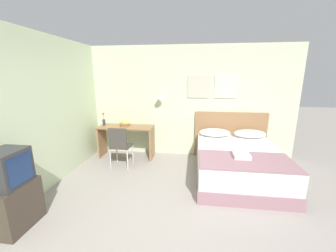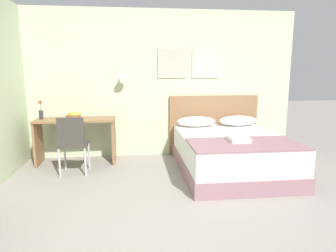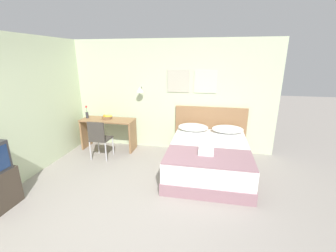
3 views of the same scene
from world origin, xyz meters
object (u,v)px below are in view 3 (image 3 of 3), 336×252
object	(u,v)px
pillow_left	(193,127)
folded_towel_near_foot	(206,151)
bed	(208,158)
desk	(108,128)
desk_chair	(99,137)
throw_blanket	(208,157)
pillow_right	(228,129)
flower_vase	(87,113)
headboard	(210,130)
fruit_bowl	(107,117)

from	to	relation	value
pillow_left	folded_towel_near_foot	distance (m)	1.30
bed	desk	distance (m)	2.61
pillow_left	desk_chair	size ratio (longest dim) A/B	0.78
throw_blanket	desk_chair	distance (m)	2.54
pillow_right	throw_blanket	world-z (taller)	pillow_right
desk	flower_vase	xyz separation A→B (m)	(-0.55, 0.01, 0.35)
bed	headboard	xyz separation A→B (m)	(-0.00, 1.06, 0.27)
headboard	flower_vase	distance (m)	3.08
folded_towel_near_foot	fruit_bowl	xyz separation A→B (m)	(-2.47, 1.21, 0.18)
folded_towel_near_foot	desk_chair	bearing A→B (deg)	166.53
desk	pillow_left	bearing A→B (deg)	1.82
pillow_left	pillow_right	xyz separation A→B (m)	(0.78, 0.00, 0.00)
fruit_bowl	desk_chair	bearing A→B (deg)	-82.14
folded_towel_near_foot	fruit_bowl	world-z (taller)	fruit_bowl
pillow_right	desk	world-z (taller)	desk
bed	fruit_bowl	distance (m)	2.69
throw_blanket	pillow_left	bearing A→B (deg)	105.62
headboard	folded_towel_near_foot	distance (m)	1.52
fruit_bowl	folded_towel_near_foot	bearing A→B (deg)	-26.15
folded_towel_near_foot	desk	xyz separation A→B (m)	(-2.44, 1.19, -0.09)
pillow_right	folded_towel_near_foot	size ratio (longest dim) A/B	2.23
pillow_right	fruit_bowl	xyz separation A→B (m)	(-2.91, -0.04, 0.14)
pillow_left	folded_towel_near_foot	size ratio (longest dim) A/B	2.23
throw_blanket	folded_towel_near_foot	bearing A→B (deg)	108.75
desk_chair	pillow_left	bearing A→B (deg)	18.47
folded_towel_near_foot	flower_vase	bearing A→B (deg)	158.19
folded_towel_near_foot	pillow_right	bearing A→B (deg)	70.67
folded_towel_near_foot	fruit_bowl	distance (m)	2.76
pillow_left	throw_blanket	bearing A→B (deg)	-74.38
pillow_left	desk	xyz separation A→B (m)	(-2.10, -0.07, -0.13)
pillow_right	throw_blanket	distance (m)	1.45
fruit_bowl	flower_vase	world-z (taller)	flower_vase
folded_towel_near_foot	desk_chair	size ratio (longest dim) A/B	0.35
throw_blanket	fruit_bowl	distance (m)	2.87
pillow_left	pillow_right	world-z (taller)	same
desk_chair	fruit_bowl	distance (m)	0.71
bed	folded_towel_near_foot	world-z (taller)	folded_towel_near_foot
headboard	pillow_right	world-z (taller)	headboard
pillow_right	fruit_bowl	distance (m)	2.92
throw_blanket	desk_chair	bearing A→B (deg)	163.62
fruit_bowl	bed	bearing A→B (deg)	-16.77
folded_towel_near_foot	flower_vase	xyz separation A→B (m)	(-2.99, 1.20, 0.26)
desk	headboard	bearing A→B (deg)	7.52
bed	desk_chair	world-z (taller)	desk_chair
pillow_right	folded_towel_near_foot	xyz separation A→B (m)	(-0.44, -1.25, -0.04)
bed	desk	bearing A→B (deg)	163.63
throw_blanket	desk	world-z (taller)	desk
throw_blanket	folded_towel_near_foot	size ratio (longest dim) A/B	4.83
bed	pillow_left	world-z (taller)	pillow_left
bed	pillow_right	distance (m)	0.97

